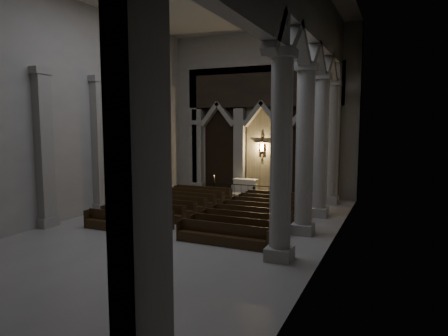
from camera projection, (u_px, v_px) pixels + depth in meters
name	position (u px, v px, depth m)	size (l,w,h in m)	color
room	(185.00, 75.00, 19.16)	(24.00, 24.10, 12.00)	#9C9994
sanctuary_wall	(262.00, 105.00, 29.74)	(14.00, 0.77, 12.00)	#99978F
right_arcade	(306.00, 67.00, 18.12)	(1.00, 24.00, 12.00)	#99978F
left_pilasters	(121.00, 145.00, 25.48)	(0.60, 13.00, 8.03)	#99978F
sanctuary_step	(257.00, 194.00, 29.63)	(8.50, 2.60, 0.15)	#99978F
altar	(246.00, 185.00, 30.20)	(1.84, 0.74, 0.94)	beige
altar_rail	(248.00, 189.00, 27.81)	(5.26, 0.09, 1.03)	black
candle_stand_left	(214.00, 189.00, 29.99)	(0.24, 0.24, 1.40)	olive
candle_stand_right	(299.00, 195.00, 27.51)	(0.23, 0.23, 1.35)	olive
pews	(210.00, 212.00, 22.36)	(9.69, 9.18, 0.96)	black
worshipper	(254.00, 195.00, 26.45)	(0.41, 0.27, 1.12)	black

